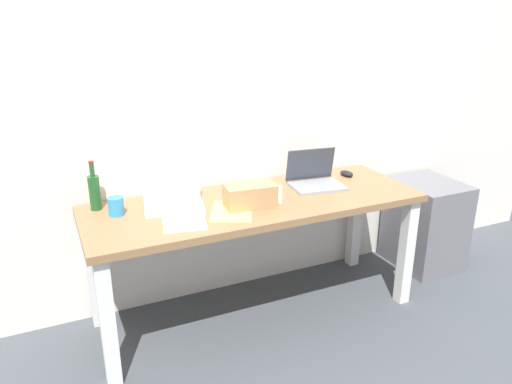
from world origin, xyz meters
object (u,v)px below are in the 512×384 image
(cardboard_box, at_px, (250,196))
(filing_cabinet, at_px, (425,224))
(laptop_left, at_px, (173,199))
(laptop_right, at_px, (315,179))
(coffee_mug, at_px, (116,206))
(desk, at_px, (256,216))
(beer_bottle, at_px, (94,191))
(computer_mouse, at_px, (347,174))

(cardboard_box, bearing_deg, filing_cabinet, 5.97)
(laptop_left, bearing_deg, cardboard_box, -25.55)
(cardboard_box, bearing_deg, laptop_right, 17.16)
(laptop_left, relative_size, coffee_mug, 3.61)
(desk, bearing_deg, coffee_mug, 171.62)
(laptop_left, relative_size, beer_bottle, 1.29)
(laptop_left, distance_m, computer_mouse, 1.15)
(desk, relative_size, laptop_left, 5.48)
(beer_bottle, relative_size, filing_cabinet, 0.43)
(laptop_left, relative_size, computer_mouse, 3.43)
(computer_mouse, xyz_separation_m, filing_cabinet, (0.64, -0.08, -0.43))
(cardboard_box, bearing_deg, laptop_left, 154.45)
(laptop_left, distance_m, filing_cabinet, 1.84)
(laptop_right, bearing_deg, desk, -169.57)
(laptop_left, height_order, computer_mouse, laptop_left)
(laptop_right, xyz_separation_m, beer_bottle, (-1.25, 0.15, 0.06))
(coffee_mug, distance_m, filing_cabinet, 2.14)
(laptop_left, relative_size, filing_cabinet, 0.56)
(beer_bottle, distance_m, cardboard_box, 0.82)
(laptop_right, height_order, coffee_mug, laptop_right)
(coffee_mug, bearing_deg, beer_bottle, 124.79)
(laptop_right, bearing_deg, cardboard_box, -162.84)
(beer_bottle, xyz_separation_m, coffee_mug, (0.09, -0.12, -0.05))
(laptop_left, distance_m, beer_bottle, 0.41)
(cardboard_box, height_order, coffee_mug, cardboard_box)
(computer_mouse, bearing_deg, filing_cabinet, -16.15)
(computer_mouse, bearing_deg, laptop_left, 174.02)
(computer_mouse, bearing_deg, cardboard_box, -171.99)
(laptop_left, height_order, beer_bottle, beer_bottle)
(computer_mouse, relative_size, filing_cabinet, 0.16)
(laptop_left, xyz_separation_m, beer_bottle, (-0.39, 0.13, 0.06))
(desk, xyz_separation_m, computer_mouse, (0.71, 0.16, 0.11))
(desk, relative_size, beer_bottle, 7.08)
(laptop_right, relative_size, computer_mouse, 3.31)
(laptop_right, distance_m, cardboard_box, 0.51)
(coffee_mug, bearing_deg, computer_mouse, 1.93)
(desk, bearing_deg, computer_mouse, 12.58)
(laptop_right, bearing_deg, coffee_mug, 178.47)
(laptop_left, height_order, filing_cabinet, laptop_left)
(coffee_mug, bearing_deg, laptop_left, -0.82)
(desk, bearing_deg, beer_bottle, 164.32)
(laptop_right, bearing_deg, computer_mouse, 15.71)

